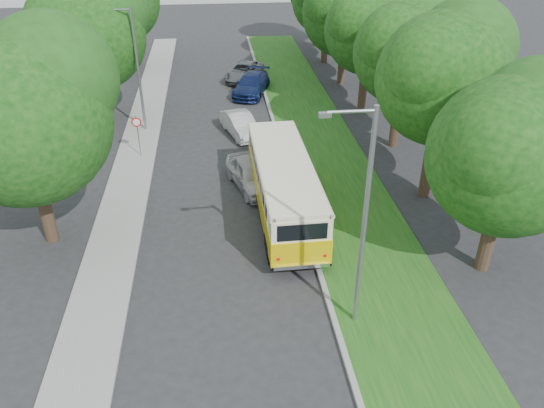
{
  "coord_description": "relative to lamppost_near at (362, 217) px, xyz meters",
  "views": [
    {
      "loc": [
        -0.14,
        -16.04,
        13.07
      ],
      "look_at": [
        2.05,
        3.44,
        1.5
      ],
      "focal_mm": 35.0,
      "sensor_mm": 36.0,
      "label": 1
    }
  ],
  "objects": [
    {
      "name": "lamppost_near",
      "position": [
        0.0,
        0.0,
        0.0
      ],
      "size": [
        1.71,
        0.16,
        8.0
      ],
      "color": "gray",
      "rests_on": "ground"
    },
    {
      "name": "car_blue",
      "position": [
        -1.57,
        24.8,
        -3.64
      ],
      "size": [
        3.51,
        5.43,
        1.46
      ],
      "primitive_type": "imported",
      "rotation": [
        0.0,
        0.0,
        -0.31
      ],
      "color": "#121F4F",
      "rests_on": "ground"
    },
    {
      "name": "sidewalk",
      "position": [
        -9.01,
        7.5,
        -4.31
      ],
      "size": [
        2.2,
        70.0,
        0.12
      ],
      "primitive_type": "cube",
      "color": "gray",
      "rests_on": "ground"
    },
    {
      "name": "ground",
      "position": [
        -4.21,
        2.5,
        -4.37
      ],
      "size": [
        120.0,
        120.0,
        0.0
      ],
      "primitive_type": "plane",
      "color": "#28282A",
      "rests_on": "ground"
    },
    {
      "name": "treeline",
      "position": [
        -1.06,
        20.49,
        1.56
      ],
      "size": [
        24.27,
        41.91,
        9.46
      ],
      "color": "#332319",
      "rests_on": "ground"
    },
    {
      "name": "warning_sign",
      "position": [
        -8.71,
        14.48,
        -2.66
      ],
      "size": [
        0.56,
        0.1,
        2.5
      ],
      "color": "gray",
      "rests_on": "ground"
    },
    {
      "name": "lamppost_far",
      "position": [
        -8.91,
        18.5,
        -0.25
      ],
      "size": [
        1.71,
        0.16,
        7.5
      ],
      "color": "gray",
      "rests_on": "ground"
    },
    {
      "name": "vintage_bus",
      "position": [
        -1.45,
        7.4,
        -2.94
      ],
      "size": [
        2.61,
        9.66,
        2.86
      ],
      "primitive_type": null,
      "rotation": [
        0.0,
        0.0,
        0.01
      ],
      "color": "#E4C107",
      "rests_on": "ground"
    },
    {
      "name": "curb",
      "position": [
        -0.61,
        7.5,
        -4.29
      ],
      "size": [
        0.2,
        70.0,
        0.15
      ],
      "primitive_type": "cube",
      "color": "gray",
      "rests_on": "ground"
    },
    {
      "name": "car_grey",
      "position": [
        -1.86,
        28.35,
        -3.71
      ],
      "size": [
        3.77,
        5.24,
        1.33
      ],
      "primitive_type": "imported",
      "rotation": [
        0.0,
        0.0,
        -0.37
      ],
      "color": "#595D61",
      "rests_on": "ground"
    },
    {
      "name": "car_silver",
      "position": [
        -2.71,
        10.28,
        -3.63
      ],
      "size": [
        2.84,
        4.62,
        1.47
      ],
      "primitive_type": "imported",
      "rotation": [
        0.0,
        0.0,
        0.28
      ],
      "color": "#B7B7BC",
      "rests_on": "ground"
    },
    {
      "name": "grass_verge",
      "position": [
        1.74,
        7.5,
        -4.3
      ],
      "size": [
        4.5,
        70.0,
        0.13
      ],
      "primitive_type": "cube",
      "color": "#174F15",
      "rests_on": "ground"
    },
    {
      "name": "car_white",
      "position": [
        -2.85,
        17.12,
        -3.69
      ],
      "size": [
        2.55,
        4.35,
        1.36
      ],
      "primitive_type": "imported",
      "rotation": [
        0.0,
        0.0,
        0.29
      ],
      "color": "silver",
      "rests_on": "ground"
    }
  ]
}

